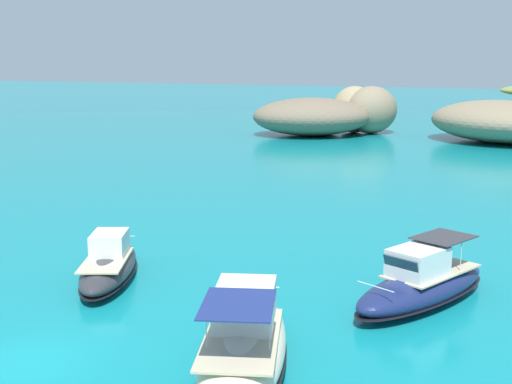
% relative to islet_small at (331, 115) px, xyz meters
% --- Properties ---
extents(ground_plane, '(400.00, 400.00, 0.00)m').
position_rel_islet_small_xyz_m(ground_plane, '(10.29, -62.34, -2.33)').
color(ground_plane, '#0F7F89').
extents(islet_small, '(18.28, 17.33, 5.63)m').
position_rel_islet_small_xyz_m(islet_small, '(0.00, 0.00, 0.00)').
color(islet_small, '#756651').
rests_on(islet_small, ground).
extents(motorboat_navy, '(4.96, 7.59, 2.30)m').
position_rel_islet_small_xyz_m(motorboat_navy, '(19.98, -52.58, -1.60)').
color(motorboat_navy, navy).
rests_on(motorboat_navy, ground).
extents(motorboat_charcoal, '(4.44, 6.69, 1.92)m').
position_rel_islet_small_xyz_m(motorboat_charcoal, '(7.94, -54.96, -1.69)').
color(motorboat_charcoal, '#2D2D33').
rests_on(motorboat_charcoal, ground).
extents(motorboat_cream, '(4.91, 8.50, 2.55)m').
position_rel_islet_small_xyz_m(motorboat_cream, '(16.26, -60.02, -1.52)').
color(motorboat_cream, beige).
rests_on(motorboat_cream, ground).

